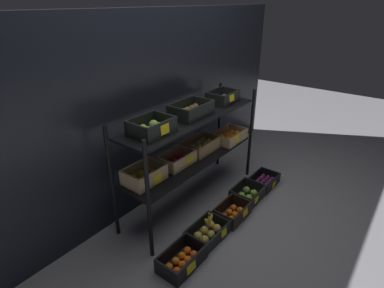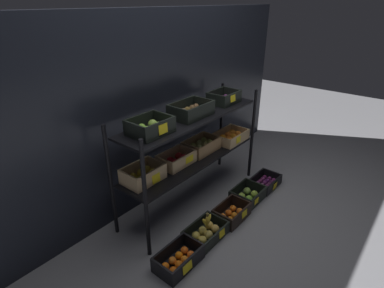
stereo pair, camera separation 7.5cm
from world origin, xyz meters
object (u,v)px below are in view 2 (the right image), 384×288
object	(u,v)px
crate_ground_center_tangerine	(232,213)
crate_ground_tangerine	(179,260)
banana_bunch_loose	(207,221)
crate_ground_plum	(265,183)
crate_ground_apple_green	(248,195)
crate_ground_apple_gold	(206,233)
display_rack	(192,139)

from	to	relation	value
crate_ground_center_tangerine	crate_ground_tangerine	bearing A→B (deg)	179.24
crate_ground_center_tangerine	banana_bunch_loose	world-z (taller)	banana_bunch_loose
crate_ground_center_tangerine	crate_ground_plum	xyz separation A→B (m)	(0.67, 0.02, -0.01)
crate_ground_center_tangerine	crate_ground_apple_green	bearing A→B (deg)	5.17
crate_ground_apple_gold	banana_bunch_loose	xyz separation A→B (m)	(0.01, -0.00, 0.12)
crate_ground_tangerine	crate_ground_plum	distance (m)	1.38
display_rack	crate_ground_apple_gold	world-z (taller)	display_rack
display_rack	banana_bunch_loose	bearing A→B (deg)	-127.82
display_rack	crate_ground_plum	size ratio (longest dim) A/B	4.83
crate_ground_tangerine	crate_ground_plum	bearing A→B (deg)	0.24
crate_ground_apple_gold	banana_bunch_loose	bearing A→B (deg)	-2.25
display_rack	crate_ground_apple_green	bearing A→B (deg)	-51.03
crate_ground_tangerine	crate_ground_plum	xyz separation A→B (m)	(1.38, 0.01, -0.01)
crate_ground_apple_green	banana_bunch_loose	xyz separation A→B (m)	(-0.68, -0.00, 0.12)
crate_ground_apple_gold	crate_ground_plum	xyz separation A→B (m)	(1.02, -0.01, -0.01)
crate_ground_tangerine	crate_ground_plum	world-z (taller)	crate_ground_tangerine
crate_ground_plum	crate_ground_apple_green	bearing A→B (deg)	177.13
crate_ground_apple_gold	crate_ground_center_tangerine	bearing A→B (deg)	-4.88
crate_ground_apple_gold	crate_ground_plum	world-z (taller)	crate_ground_apple_gold
crate_ground_tangerine	crate_ground_apple_gold	xyz separation A→B (m)	(0.36, 0.02, -0.00)
crate_ground_center_tangerine	crate_ground_plum	distance (m)	0.67
crate_ground_center_tangerine	crate_ground_plum	size ratio (longest dim) A/B	0.97
crate_ground_tangerine	banana_bunch_loose	xyz separation A→B (m)	(0.37, 0.02, 0.12)
display_rack	crate_ground_tangerine	xyz separation A→B (m)	(-0.71, -0.45, -0.61)
display_rack	crate_ground_plum	distance (m)	1.02
banana_bunch_loose	crate_ground_apple_gold	bearing A→B (deg)	177.75
crate_ground_apple_gold	banana_bunch_loose	world-z (taller)	banana_bunch_loose
crate_ground_apple_green	crate_ground_plum	distance (m)	0.33
crate_ground_tangerine	banana_bunch_loose	distance (m)	0.39
crate_ground_center_tangerine	crate_ground_plum	world-z (taller)	crate_ground_center_tangerine
display_rack	crate_ground_plum	bearing A→B (deg)	-33.58
banana_bunch_loose	crate_ground_apple_green	bearing A→B (deg)	0.17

